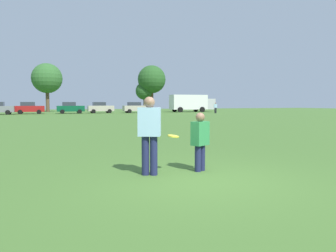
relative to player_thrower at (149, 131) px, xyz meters
The scene contains 13 objects.
ground_plane 1.59m from the player_thrower, 45.25° to the right, with size 166.95×166.95×0.00m, color #47702D.
player_thrower is the anchor object (origin of this frame).
player_defender 1.27m from the player_thrower, ahead, with size 0.50×0.42×1.40m.
frisbee 0.63m from the player_thrower, ahead, with size 0.27×0.27×0.08m.
parked_car_center 45.94m from the player_thrower, 95.57° to the left, with size 4.21×2.24×1.82m.
parked_car_mid_right 45.57m from the player_thrower, 88.11° to the left, with size 4.21×2.24×1.82m.
parked_car_near_right 46.56m from the player_thrower, 82.18° to the left, with size 4.21×2.24×1.82m.
parked_car_far_right 46.83m from the player_thrower, 75.05° to the left, with size 4.21×2.24×1.82m.
box_truck 52.13m from the player_thrower, 63.44° to the left, with size 8.52×3.05×3.18m.
bystander_far_jogger 45.58m from the player_thrower, 58.31° to the left, with size 0.54×0.40×1.74m.
tree_west_maple 58.38m from the player_thrower, 91.74° to the left, with size 5.69×5.69×9.25m.
tree_center_elm 62.46m from the player_thrower, 73.12° to the left, with size 3.84×3.84×6.23m.
tree_east_birch 62.27m from the player_thrower, 71.62° to the left, with size 6.06×6.06×9.85m.
Camera 1 is at (-3.02, -5.79, 1.61)m, focal length 33.63 mm.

